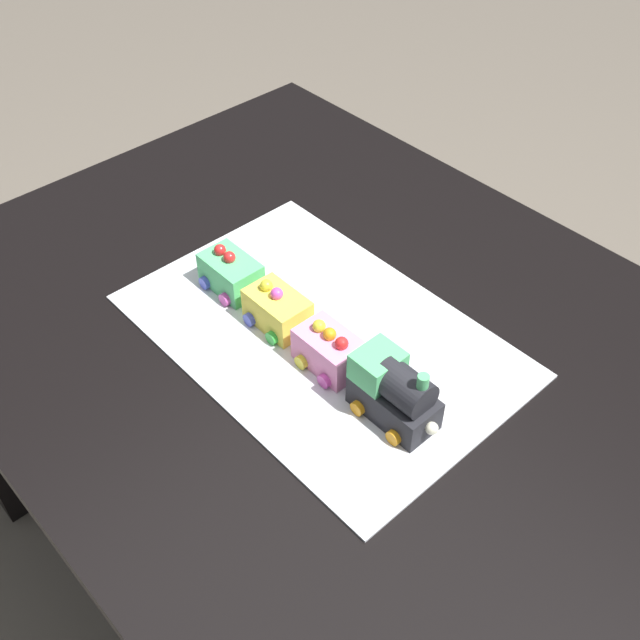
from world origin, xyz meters
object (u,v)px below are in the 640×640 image
Objects in this scene: dining_table at (342,386)px; cake_car_tanker_lemon at (277,309)px; cake_locomotive at (394,392)px; cake_car_flatbed_mint_green at (231,273)px; cake_car_caboose_bubblegum at (329,350)px.

dining_table is 0.18m from cake_car_tanker_lemon.
cake_locomotive is 0.25m from cake_car_tanker_lemon.
cake_locomotive is 0.37m from cake_car_flatbed_mint_green.
cake_car_flatbed_mint_green is (0.21, 0.05, 0.14)m from dining_table.
cake_locomotive is at bearing 161.03° from dining_table.
cake_car_tanker_lemon is at bearing 180.00° from cake_car_flatbed_mint_green.
dining_table is at bearing -18.97° from cake_locomotive.
cake_car_flatbed_mint_green is (0.24, 0.00, -0.00)m from cake_car_caboose_bubblegum.
cake_car_tanker_lemon is (0.10, 0.05, 0.14)m from dining_table.
cake_car_caboose_bubblegum reaches higher than dining_table.
cake_car_caboose_bubblegum and cake_car_tanker_lemon have the same top height.
dining_table is 0.23m from cake_locomotive.
cake_car_caboose_bubblegum is at bearing 113.52° from dining_table.
cake_car_flatbed_mint_green is at bearing 0.00° from cake_car_caboose_bubblegum.
cake_car_tanker_lemon is (0.12, 0.00, -0.00)m from cake_car_caboose_bubblegum.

